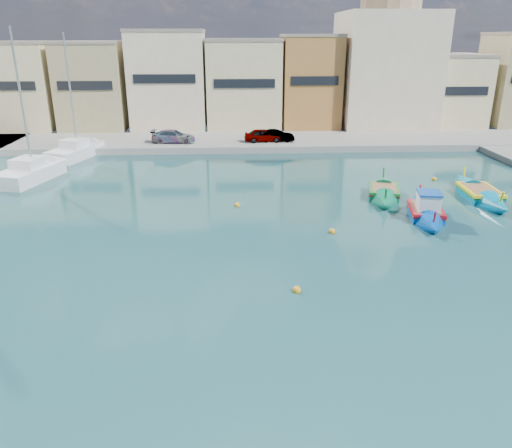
# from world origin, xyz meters

# --- Properties ---
(ground) EXTENTS (160.00, 160.00, 0.00)m
(ground) POSITION_xyz_m (0.00, 0.00, 0.00)
(ground) COLOR #143A3D
(ground) RESTS_ON ground
(north_quay) EXTENTS (80.00, 8.00, 0.60)m
(north_quay) POSITION_xyz_m (0.00, 32.00, 0.30)
(north_quay) COLOR gray
(north_quay) RESTS_ON ground
(north_townhouses) EXTENTS (83.20, 7.87, 10.19)m
(north_townhouses) POSITION_xyz_m (6.68, 39.36, 5.00)
(north_townhouses) COLOR beige
(north_townhouses) RESTS_ON ground
(church_block) EXTENTS (10.00, 10.00, 19.10)m
(church_block) POSITION_xyz_m (10.00, 40.00, 8.41)
(church_block) COLOR beige
(church_block) RESTS_ON ground
(parked_cars) EXTENTS (13.65, 2.05, 1.23)m
(parked_cars) POSITION_xyz_m (-7.46, 30.50, 1.20)
(parked_cars) COLOR #4C1919
(parked_cars) RESTS_ON north_quay
(luzzu_blue_cabin) EXTENTS (3.17, 7.41, 2.55)m
(luzzu_blue_cabin) POSITION_xyz_m (4.27, 10.35, 0.31)
(luzzu_blue_cabin) COLOR #0047AD
(luzzu_blue_cabin) RESTS_ON ground
(luzzu_cyan_mid) EXTENTS (2.48, 8.44, 2.46)m
(luzzu_cyan_mid) POSITION_xyz_m (9.20, 13.81, 0.26)
(luzzu_cyan_mid) COLOR #007CA4
(luzzu_cyan_mid) RESTS_ON ground
(luzzu_green) EXTENTS (3.65, 7.50, 2.29)m
(luzzu_green) POSITION_xyz_m (2.97, 14.53, 0.25)
(luzzu_green) COLOR #0B744E
(luzzu_green) RESTS_ON ground
(yacht_north) EXTENTS (4.78, 8.74, 11.24)m
(yacht_north) POSITION_xyz_m (-20.44, 28.87, 0.44)
(yacht_north) COLOR white
(yacht_north) RESTS_ON ground
(yacht_midnorth) EXTENTS (4.57, 8.57, 11.65)m
(yacht_midnorth) POSITION_xyz_m (-21.70, 21.37, 0.46)
(yacht_midnorth) COLOR white
(yacht_midnorth) RESTS_ON ground
(mooring_buoys) EXTENTS (21.57, 24.56, 0.36)m
(mooring_buoys) POSITION_xyz_m (1.70, 6.18, 0.08)
(mooring_buoys) COLOR orange
(mooring_buoys) RESTS_ON ground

